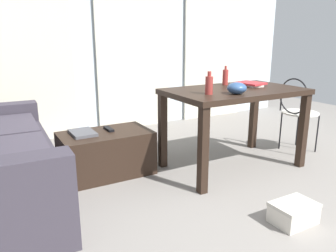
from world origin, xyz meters
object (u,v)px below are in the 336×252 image
bottle_far (225,77)px  tv_remote_primary (109,129)px  bowl (237,88)px  book_stack (250,84)px  craft_table (234,100)px  bottle_near (209,85)px  shoebox (294,213)px  magazine (83,133)px  wire_chair (297,107)px  coffee_table (106,153)px

bottle_far → tv_remote_primary: size_ratio=1.15×
bowl → book_stack: bowl is taller
craft_table → bottle_near: (-0.40, -0.12, 0.20)m
tv_remote_primary → shoebox: (0.79, -1.54, -0.35)m
tv_remote_primary → magazine: size_ratio=0.60×
wire_chair → bowl: bearing=-168.3°
craft_table → shoebox: (-0.32, -1.05, -0.60)m
book_stack → wire_chair: bearing=-6.8°
tv_remote_primary → book_stack: bearing=-17.3°
bottle_near → bowl: (0.22, -0.11, -0.03)m
coffee_table → bottle_near: bearing=-35.8°
magazine → shoebox: 1.88m
magazine → shoebox: bearing=-56.2°
coffee_table → wire_chair: size_ratio=0.99×
craft_table → tv_remote_primary: 1.24m
craft_table → bottle_far: (0.09, 0.27, 0.19)m
bottle_far → bowl: bearing=-118.7°
craft_table → wire_chair: bearing=-0.0°
bowl → shoebox: (-0.14, -0.82, -0.76)m
tv_remote_primary → wire_chair: bearing=-14.1°
coffee_table → craft_table: (1.16, -0.43, 0.47)m
bowl → shoebox: 1.13m
bottle_near → magazine: bearing=148.4°
bottle_near → bottle_far: (0.49, 0.38, -0.00)m
wire_chair → tv_remote_primary: wire_chair is taller
coffee_table → magazine: magazine is taller
coffee_table → magazine: 0.30m
book_stack → magazine: bearing=166.2°
coffee_table → bottle_far: bottle_far is taller
magazine → bottle_far: bearing=-8.9°
coffee_table → bowl: bearing=-33.8°
wire_chair → book_stack: size_ratio=2.78×
book_stack → bottle_far: bearing=131.8°
coffee_table → book_stack: 1.59m
coffee_table → craft_table: 1.33m
shoebox → coffee_table: bearing=119.7°
tv_remote_primary → shoebox: 1.77m
bottle_near → tv_remote_primary: 1.04m
wire_chair → magazine: wire_chair is taller
craft_table → tv_remote_primary: craft_table is taller
craft_table → bowl: bowl is taller
coffee_table → book_stack: book_stack is taller
coffee_table → bottle_near: bottle_near is taller
bowl → book_stack: size_ratio=0.56×
wire_chair → magazine: 2.33m
bowl → coffee_table: bearing=146.2°
book_stack → bowl: bearing=-145.4°
bottle_far → craft_table: bearing=-109.3°
bowl → shoebox: bearing=-99.7°
bowl → tv_remote_primary: size_ratio=1.00×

